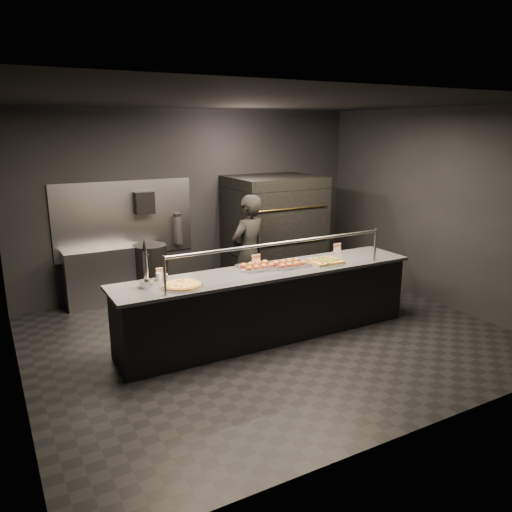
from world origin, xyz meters
name	(u,v)px	position (x,y,z in m)	size (l,w,h in m)	color
room	(266,226)	(-0.02, 0.05, 1.50)	(6.04, 6.00, 3.00)	black
service_counter	(269,303)	(0.00, 0.00, 0.46)	(4.10, 0.78, 1.37)	black
pizza_oven	(274,231)	(1.20, 1.90, 0.97)	(1.50, 1.23, 1.91)	black
prep_shelf	(105,277)	(-1.60, 2.32, 0.45)	(1.20, 0.35, 0.90)	#99999E
towel_dispenser	(144,203)	(-0.90, 2.39, 1.55)	(0.30, 0.20, 0.35)	black
fire_extinguisher	(178,230)	(-0.35, 2.40, 1.06)	(0.14, 0.14, 0.51)	#B2B2B7
beer_tap	(146,274)	(-1.60, 0.07, 1.08)	(0.15, 0.21, 0.58)	silver
round_pizza	(182,285)	(-1.23, -0.10, 0.94)	(0.51, 0.51, 0.03)	silver
slider_tray_a	(257,266)	(-0.10, 0.15, 0.95)	(0.56, 0.49, 0.08)	silver
slider_tray_b	(289,264)	(0.33, 0.04, 0.95)	(0.52, 0.41, 0.08)	silver
square_pizza	(325,261)	(0.85, -0.05, 0.94)	(0.51, 0.51, 0.05)	silver
condiment_jar	(161,277)	(-1.37, 0.25, 0.96)	(0.14, 0.06, 0.10)	silver
tent_cards	(257,260)	(-0.03, 0.28, 1.00)	(2.78, 0.04, 0.15)	white
trash_bin	(151,272)	(-0.90, 2.22, 0.45)	(0.54, 0.54, 0.90)	black
worker	(248,253)	(0.26, 1.06, 0.88)	(0.64, 0.42, 1.76)	black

